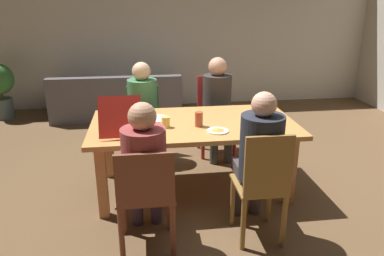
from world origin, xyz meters
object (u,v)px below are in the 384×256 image
object	(u,v)px
person_3	(144,161)
dining_table	(193,131)
couch	(117,101)
plate_0	(157,119)
chair_0	(215,112)
person_2	(143,104)
plate_1	(218,130)
chair_1	(262,185)
person_1	(259,153)
drinking_glass_1	(166,122)
person_0	(218,99)
chair_3	(146,196)
drinking_glass_0	(199,119)
pizza_box_0	(122,125)
potted_plant	(0,86)
chair_2	(144,119)
plate_2	(270,116)

from	to	relation	value
person_3	dining_table	bearing A→B (deg)	58.76
couch	plate_0	bearing A→B (deg)	-77.13
chair_0	person_3	bearing A→B (deg)	-116.66
person_3	person_2	bearing A→B (deg)	90.00
plate_1	couch	distance (m)	3.16
chair_1	plate_1	world-z (taller)	chair_1
person_1	drinking_glass_1	size ratio (longest dim) A/B	12.14
person_3	couch	world-z (taller)	person_3
person_2	chair_0	bearing A→B (deg)	10.85
chair_0	chair_1	size ratio (longest dim) A/B	1.00
chair_1	plate_0	bearing A→B (deg)	125.26
person_0	plate_0	bearing A→B (deg)	-137.05
person_0	chair_3	bearing A→B (deg)	-116.78
person_2	plate_0	world-z (taller)	person_2
person_2	drinking_glass_0	xyz separation A→B (m)	(0.52, -0.96, 0.09)
person_2	couch	bearing A→B (deg)	103.34
drinking_glass_0	drinking_glass_1	size ratio (longest dim) A/B	1.38
chair_3	plate_1	bearing A→B (deg)	43.63
person_1	plate_1	world-z (taller)	person_1
person_1	pizza_box_0	xyz separation A→B (m)	(-1.10, 0.65, 0.06)
person_2	plate_0	distance (m)	0.70
person_0	chair_3	world-z (taller)	person_0
person_3	person_1	bearing A→B (deg)	0.50
person_2	potted_plant	bearing A→B (deg)	139.19
dining_table	drinking_glass_0	world-z (taller)	drinking_glass_0
dining_table	drinking_glass_0	distance (m)	0.21
chair_3	drinking_glass_0	size ratio (longest dim) A/B	6.26
chair_2	chair_0	bearing A→B (deg)	2.80
chair_0	person_1	xyz separation A→B (m)	(0.00, -1.80, 0.20)
chair_3	plate_1	xyz separation A→B (m)	(0.68, 0.64, 0.26)
plate_1	person_0	bearing A→B (deg)	78.65
plate_0	pizza_box_0	bearing A→B (deg)	-139.01
chair_2	chair_3	size ratio (longest dim) A/B	0.99
chair_1	drinking_glass_0	distance (m)	0.94
chair_0	plate_2	bearing A→B (deg)	-67.40
pizza_box_0	chair_2	bearing A→B (deg)	80.01
chair_2	plate_0	size ratio (longest dim) A/B	3.40
person_1	pizza_box_0	world-z (taller)	person_1
dining_table	plate_1	distance (m)	0.37
chair_0	chair_1	bearing A→B (deg)	-90.00
potted_plant	plate_0	bearing A→B (deg)	-47.60
chair_0	chair_2	size ratio (longest dim) A/B	1.11
person_0	person_1	size ratio (longest dim) A/B	0.99
dining_table	potted_plant	distance (m)	3.94
dining_table	plate_0	xyz separation A→B (m)	(-0.35, 0.14, 0.10)
person_1	chair_2	distance (m)	1.99
person_2	drinking_glass_0	size ratio (longest dim) A/B	8.50
pizza_box_0	plate_0	xyz separation A→B (m)	(0.33, 0.29, -0.05)
chair_0	person_2	bearing A→B (deg)	-169.15
couch	potted_plant	bearing A→B (deg)	174.71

